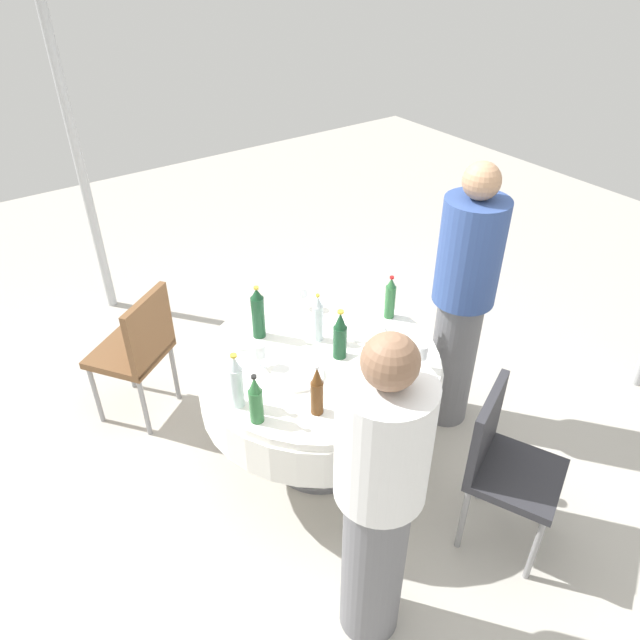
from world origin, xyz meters
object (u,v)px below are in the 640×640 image
wine_glass_outer (421,353)px  bottle_green_south (390,298)px  bottle_clear_outer (318,319)px  wine_glass_left (302,292)px  bottle_brown_mid (317,391)px  plate_near (298,375)px  wine_glass_west (259,351)px  bottle_dark_green_far (258,313)px  person_front (378,499)px  dining_table (320,379)px  plate_inner (364,330)px  chair_left (502,459)px  bottle_dark_green_west (340,336)px  chair_far (139,347)px  bottle_clear_front (236,382)px  person_south (463,299)px  bottle_green_left (256,400)px  plate_north (357,385)px

wine_glass_outer → bottle_green_south: bearing=157.9°
bottle_clear_outer → wine_glass_outer: bearing=28.7°
wine_glass_outer → wine_glass_left: wine_glass_outer is taller
wine_glass_outer → bottle_brown_mid: bearing=-94.3°
plate_near → wine_glass_west: bearing=-144.9°
bottle_dark_green_far → wine_glass_west: bearing=-29.9°
bottle_green_south → person_front: (0.98, -0.90, -0.04)m
wine_glass_west → wine_glass_left: size_ratio=1.03×
dining_table → bottle_green_south: bottle_green_south is taller
plate_inner → chair_left: (0.93, 0.09, -0.23)m
dining_table → chair_left: (0.89, 0.41, -0.07)m
plate_near → bottle_dark_green_west: bearing=91.3°
bottle_clear_outer → wine_glass_left: size_ratio=2.01×
plate_near → chair_far: bearing=-154.4°
bottle_clear_front → bottle_green_south: (-0.14, 1.04, -0.02)m
bottle_dark_green_west → chair_far: bottle_dark_green_west is taller
chair_left → wine_glass_left: bearing=-104.9°
person_south → chair_far: size_ratio=1.88×
bottle_dark_green_west → plate_inner: size_ratio=1.23×
dining_table → chair_far: chair_far is taller
dining_table → bottle_dark_green_far: bottle_dark_green_far is taller
bottle_clear_outer → chair_left: (1.02, 0.33, -0.35)m
bottle_clear_front → bottle_green_left: bottle_clear_front is taller
wine_glass_west → bottle_dark_green_far: bearing=150.1°
wine_glass_left → person_south: person_south is taller
bottle_clear_outer → plate_north: size_ratio=1.14×
chair_left → person_south: bearing=-145.9°
bottle_clear_outer → wine_glass_west: size_ratio=1.94×
bottle_clear_outer → bottle_dark_green_far: size_ratio=0.92×
bottle_dark_green_far → chair_far: 0.85m
bottle_green_left → wine_glass_outer: (0.16, 0.84, -0.02)m
person_south → bottle_green_south: bearing=-114.7°
wine_glass_outer → chair_far: (-1.29, -1.00, -0.32)m
bottle_green_south → wine_glass_west: bearing=-92.2°
bottle_clear_front → wine_glass_outer: size_ratio=2.01×
dining_table → person_south: bearing=79.3°
bottle_clear_outer → plate_north: (0.42, -0.07, -0.12)m
bottle_green_south → bottle_dark_green_far: bottle_dark_green_far is taller
bottle_green_left → plate_north: 0.52m
bottle_clear_front → plate_north: size_ratio=1.18×
bottle_green_left → chair_left: 1.18m
bottle_clear_front → bottle_dark_green_west: bearing=91.6°
bottle_clear_front → chair_left: size_ratio=0.34×
person_south → wine_glass_west: bearing=-92.3°
bottle_brown_mid → person_front: 0.60m
bottle_dark_green_west → wine_glass_west: 0.41m
wine_glass_west → wine_glass_outer: size_ratio=1.00×
bottle_dark_green_west → plate_near: bottle_dark_green_west is taller
bottle_dark_green_far → plate_north: (0.63, 0.17, -0.13)m
bottle_dark_green_west → plate_near: bearing=-88.7°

